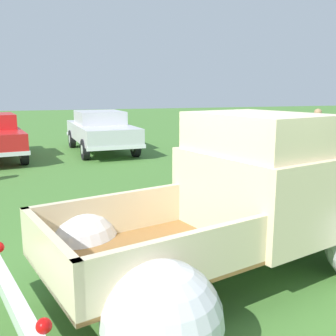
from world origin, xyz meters
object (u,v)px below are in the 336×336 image
(vintage_pickup_truck, at_px, (245,213))
(show_car_1, at_px, (101,130))
(spectator_1, at_px, (205,152))
(spectator_0, at_px, (316,133))

(vintage_pickup_truck, distance_m, show_car_1, 9.98)
(vintage_pickup_truck, xyz_separation_m, spectator_1, (0.97, 3.35, 0.16))
(spectator_1, bearing_deg, spectator_0, -150.22)
(spectator_0, bearing_deg, vintage_pickup_truck, -63.17)
(show_car_1, bearing_deg, spectator_0, 47.20)
(vintage_pickup_truck, xyz_separation_m, show_car_1, (-0.10, 9.98, 0.03))
(vintage_pickup_truck, xyz_separation_m, spectator_0, (5.37, 5.39, 0.18))
(show_car_1, distance_m, spectator_1, 6.72)
(show_car_1, relative_size, spectator_0, 2.79)
(vintage_pickup_truck, relative_size, show_car_1, 1.08)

